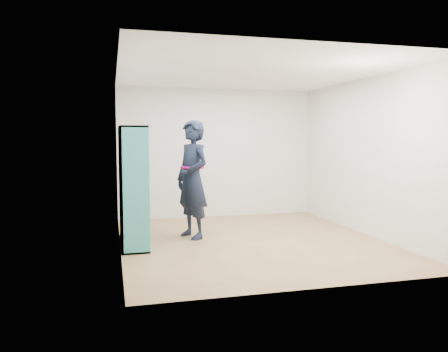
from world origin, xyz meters
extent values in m
plane|color=olive|center=(0.00, 0.00, 0.00)|extent=(4.50, 4.50, 0.00)
plane|color=white|center=(0.00, 0.00, 2.60)|extent=(4.50, 4.50, 0.00)
cube|color=silver|center=(-2.00, 0.00, 1.30)|extent=(0.02, 4.50, 2.60)
cube|color=silver|center=(2.00, 0.00, 1.30)|extent=(0.02, 4.50, 2.60)
cube|color=silver|center=(0.00, 2.25, 1.30)|extent=(4.00, 0.02, 2.60)
cube|color=silver|center=(0.00, -2.25, 1.30)|extent=(4.00, 0.02, 2.60)
cube|color=teal|center=(-1.79, -0.36, 0.89)|extent=(0.39, 0.03, 1.78)
cube|color=teal|center=(-1.79, 0.95, 0.89)|extent=(0.39, 0.03, 1.78)
cube|color=teal|center=(-1.79, 0.30, 0.01)|extent=(0.39, 1.34, 0.03)
cube|color=teal|center=(-1.79, 0.30, 1.77)|extent=(0.39, 1.34, 0.03)
cube|color=teal|center=(-1.98, 0.30, 0.89)|extent=(0.03, 1.34, 1.78)
cube|color=teal|center=(-1.79, 0.08, 0.89)|extent=(0.36, 0.03, 1.73)
cube|color=teal|center=(-1.79, 0.51, 0.89)|extent=(0.36, 0.03, 1.73)
cube|color=teal|center=(-1.79, 0.30, 0.46)|extent=(0.36, 1.28, 0.03)
cube|color=teal|center=(-1.79, 0.30, 0.89)|extent=(0.36, 1.28, 0.03)
cube|color=teal|center=(-1.79, 0.30, 1.32)|extent=(0.36, 1.28, 0.03)
cube|color=beige|center=(-1.77, -0.14, 0.09)|extent=(0.25, 0.16, 0.09)
cube|color=black|center=(-1.76, -0.20, 0.61)|extent=(0.20, 0.18, 0.28)
cube|color=maroon|center=(-1.76, -0.20, 1.03)|extent=(0.20, 0.18, 0.25)
cube|color=silver|center=(-1.77, -0.14, 1.37)|extent=(0.25, 0.16, 0.06)
cube|color=navy|center=(-1.76, 0.23, 0.17)|extent=(0.20, 0.18, 0.25)
cube|color=brown|center=(-1.76, 0.23, 0.61)|extent=(0.20, 0.18, 0.27)
cube|color=#BFB28C|center=(-1.77, 0.29, 0.94)|extent=(0.25, 0.16, 0.06)
cube|color=#26594C|center=(-1.76, 0.23, 1.47)|extent=(0.20, 0.18, 0.26)
cube|color=beige|center=(-1.76, 0.66, 0.17)|extent=(0.20, 0.18, 0.27)
cube|color=black|center=(-1.77, 0.72, 0.51)|extent=(0.25, 0.16, 0.06)
cube|color=maroon|center=(-1.76, 0.66, 1.02)|extent=(0.20, 0.18, 0.23)
cube|color=silver|center=(-1.76, 0.66, 1.46)|extent=(0.20, 0.18, 0.24)
imported|color=black|center=(-0.85, 0.47, 0.95)|extent=(0.70, 0.82, 1.90)
torus|color=#A70C5F|center=(-0.85, 0.47, 1.14)|extent=(0.52, 0.52, 0.04)
cube|color=silver|center=(-1.00, 0.48, 1.07)|extent=(0.05, 0.08, 0.12)
cube|color=black|center=(-1.00, 0.48, 1.07)|extent=(0.04, 0.08, 0.12)
camera|label=1|loc=(-2.10, -6.41, 1.61)|focal=35.00mm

